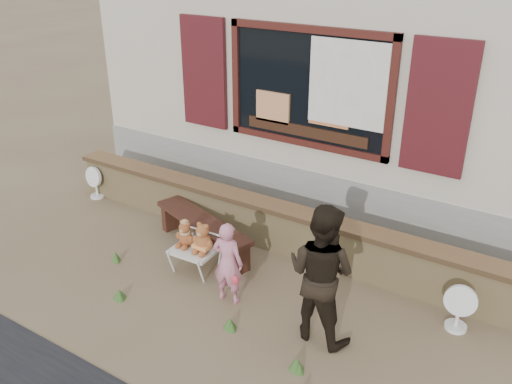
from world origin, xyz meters
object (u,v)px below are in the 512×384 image
Objects in this scene: child at (228,263)px; adult at (321,273)px; teddy_bear_left at (185,233)px; bench at (203,228)px; folding_chair at (195,250)px; teddy_bear_right at (203,237)px.

adult is (1.18, 0.01, 0.27)m from child.
teddy_bear_left is 0.90m from child.
bench is 3.15× the size of folding_chair.
teddy_bear_right is (0.39, -0.48, 0.21)m from bench.
child is (0.58, -0.29, -0.03)m from teddy_bear_right.
teddy_bear_right reaches higher than folding_chair.
teddy_bear_left is (-0.14, -0.01, 0.21)m from folding_chair.
teddy_bear_right is at bearing 0.00° from folding_chair.
bench is 0.55m from folding_chair.
child is 0.66× the size of adult.
teddy_bear_right is (0.14, 0.01, 0.24)m from folding_chair.
teddy_bear_left is at bearing -180.00° from teddy_bear_right.
folding_chair is 0.80m from child.
bench is 4.99× the size of teddy_bear_left.
child is (0.72, -0.28, 0.21)m from folding_chair.
child reaches higher than folding_chair.
child is at bearing 4.81° from adult.
teddy_bear_left is at bearing -3.21° from adult.
adult reaches higher than child.
child reaches higher than teddy_bear_right.
bench is 1.25m from child.
teddy_bear_right is 0.39× the size of child.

